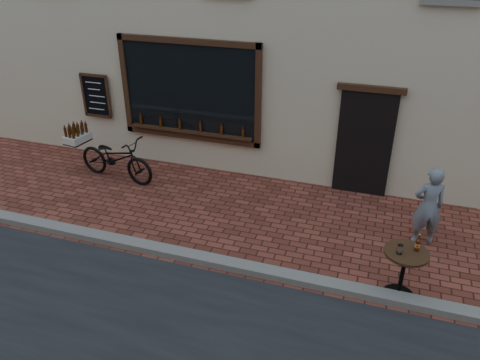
% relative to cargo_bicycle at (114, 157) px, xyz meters
% --- Properties ---
extents(ground, '(90.00, 90.00, 0.00)m').
position_rel_cargo_bicycle_xyz_m(ground, '(3.31, -2.39, -0.52)').
color(ground, '#55241B').
rests_on(ground, ground).
extents(kerb, '(90.00, 0.25, 0.12)m').
position_rel_cargo_bicycle_xyz_m(kerb, '(3.31, -2.19, -0.46)').
color(kerb, slate).
rests_on(kerb, ground).
extents(cargo_bicycle, '(2.28, 0.94, 1.08)m').
position_rel_cargo_bicycle_xyz_m(cargo_bicycle, '(0.00, 0.00, 0.00)').
color(cargo_bicycle, black).
rests_on(cargo_bicycle, ground).
extents(bistro_table, '(0.64, 0.64, 1.11)m').
position_rel_cargo_bicycle_xyz_m(bistro_table, '(6.12, -2.04, 0.07)').
color(bistro_table, black).
rests_on(bistro_table, ground).
extents(pedestrian, '(0.61, 0.48, 1.46)m').
position_rel_cargo_bicycle_xyz_m(pedestrian, '(6.46, -0.44, 0.22)').
color(pedestrian, slate).
rests_on(pedestrian, ground).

